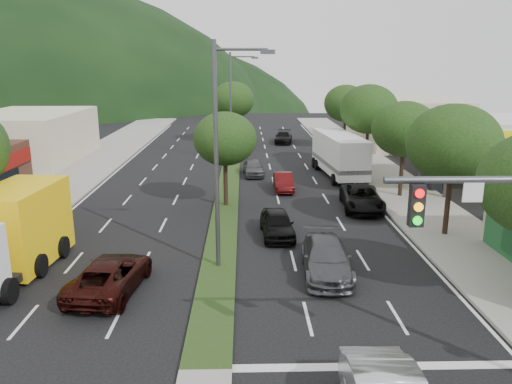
{
  "coord_description": "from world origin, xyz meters",
  "views": [
    {
      "loc": [
        1.21,
        -13.21,
        9.07
      ],
      "look_at": [
        1.84,
        13.1,
        2.23
      ],
      "focal_mm": 35.0,
      "sensor_mm": 36.0,
      "label": 1
    }
  ],
  "objects_px": {
    "tree_med_near": "(225,139)",
    "car_queue_e": "(253,168)",
    "car_queue_d": "(362,198)",
    "box_truck": "(11,235)",
    "tree_r_b": "(454,144)",
    "car_queue_c": "(283,182)",
    "suv_maroon": "(110,275)",
    "tree_med_far": "(233,100)",
    "streetlight_mid": "(233,102)",
    "car_queue_a": "(277,224)",
    "tree_r_e": "(346,103)",
    "car_queue_f": "(283,137)",
    "tree_r_c": "(405,129)",
    "streetlight_near": "(221,147)",
    "tree_r_d": "(369,109)",
    "motorhome": "(339,154)",
    "car_queue_b": "(326,258)"
  },
  "relations": [
    {
      "from": "tree_r_d",
      "to": "streetlight_near",
      "type": "relative_size",
      "value": 0.72
    },
    {
      "from": "tree_r_c",
      "to": "car_queue_c",
      "type": "distance_m",
      "value": 9.21
    },
    {
      "from": "tree_med_near",
      "to": "streetlight_near",
      "type": "height_order",
      "value": "streetlight_near"
    },
    {
      "from": "tree_med_far",
      "to": "streetlight_mid",
      "type": "distance_m",
      "value": 11.02
    },
    {
      "from": "tree_med_far",
      "to": "car_queue_d",
      "type": "height_order",
      "value": "tree_med_far"
    },
    {
      "from": "car_queue_a",
      "to": "streetlight_near",
      "type": "bearing_deg",
      "value": -125.93
    },
    {
      "from": "tree_r_d",
      "to": "car_queue_a",
      "type": "bearing_deg",
      "value": -116.95
    },
    {
      "from": "tree_r_d",
      "to": "streetlight_mid",
      "type": "distance_m",
      "value": 12.18
    },
    {
      "from": "car_queue_a",
      "to": "car_queue_d",
      "type": "bearing_deg",
      "value": 38.34
    },
    {
      "from": "tree_r_b",
      "to": "tree_med_far",
      "type": "xyz_separation_m",
      "value": [
        -12.0,
        32.0,
        -0.03
      ]
    },
    {
      "from": "tree_r_b",
      "to": "car_queue_d",
      "type": "xyz_separation_m",
      "value": [
        -3.32,
        5.2,
        -4.31
      ]
    },
    {
      "from": "tree_med_near",
      "to": "car_queue_e",
      "type": "height_order",
      "value": "tree_med_near"
    },
    {
      "from": "car_queue_c",
      "to": "motorhome",
      "type": "bearing_deg",
      "value": 43.89
    },
    {
      "from": "box_truck",
      "to": "tree_r_c",
      "type": "bearing_deg",
      "value": -144.7
    },
    {
      "from": "car_queue_a",
      "to": "car_queue_e",
      "type": "distance_m",
      "value": 15.03
    },
    {
      "from": "tree_med_near",
      "to": "car_queue_f",
      "type": "xyz_separation_m",
      "value": [
        5.79,
        26.49,
        -3.76
      ]
    },
    {
      "from": "tree_r_b",
      "to": "suv_maroon",
      "type": "distance_m",
      "value": 17.98
    },
    {
      "from": "car_queue_a",
      "to": "box_truck",
      "type": "bearing_deg",
      "value": -161.85
    },
    {
      "from": "tree_r_b",
      "to": "motorhome",
      "type": "relative_size",
      "value": 0.76
    },
    {
      "from": "streetlight_mid",
      "to": "car_queue_a",
      "type": "relative_size",
      "value": 2.42
    },
    {
      "from": "tree_r_e",
      "to": "car_queue_f",
      "type": "relative_size",
      "value": 1.46
    },
    {
      "from": "tree_r_c",
      "to": "tree_r_e",
      "type": "height_order",
      "value": "tree_r_e"
    },
    {
      "from": "suv_maroon",
      "to": "car_queue_c",
      "type": "relative_size",
      "value": 1.33
    },
    {
      "from": "tree_r_e",
      "to": "suv_maroon",
      "type": "height_order",
      "value": "tree_r_e"
    },
    {
      "from": "tree_r_b",
      "to": "streetlight_mid",
      "type": "height_order",
      "value": "streetlight_mid"
    },
    {
      "from": "box_truck",
      "to": "car_queue_e",
      "type": "bearing_deg",
      "value": -114.36
    },
    {
      "from": "car_queue_d",
      "to": "box_truck",
      "type": "distance_m",
      "value": 20.12
    },
    {
      "from": "car_queue_d",
      "to": "car_queue_b",
      "type": "bearing_deg",
      "value": -106.46
    },
    {
      "from": "tree_r_c",
      "to": "streetlight_near",
      "type": "bearing_deg",
      "value": -134.51
    },
    {
      "from": "tree_r_b",
      "to": "tree_r_c",
      "type": "relative_size",
      "value": 1.07
    },
    {
      "from": "tree_r_e",
      "to": "streetlight_near",
      "type": "distance_m",
      "value": 34.11
    },
    {
      "from": "tree_r_b",
      "to": "car_queue_c",
      "type": "bearing_deg",
      "value": 127.88
    },
    {
      "from": "car_queue_f",
      "to": "motorhome",
      "type": "xyz_separation_m",
      "value": [
        3.2,
        -17.53,
        1.15
      ]
    },
    {
      "from": "car_queue_e",
      "to": "tree_r_d",
      "type": "bearing_deg",
      "value": 10.75
    },
    {
      "from": "streetlight_near",
      "to": "car_queue_a",
      "type": "xyz_separation_m",
      "value": [
        2.75,
        4.2,
        -4.88
      ]
    },
    {
      "from": "tree_r_c",
      "to": "car_queue_c",
      "type": "xyz_separation_m",
      "value": [
        -7.94,
        2.2,
        -4.12
      ]
    },
    {
      "from": "tree_r_c",
      "to": "car_queue_e",
      "type": "bearing_deg",
      "value": 144.44
    },
    {
      "from": "tree_r_e",
      "to": "streetlight_mid",
      "type": "xyz_separation_m",
      "value": [
        -11.79,
        -7.0,
        0.69
      ]
    },
    {
      "from": "tree_med_near",
      "to": "tree_r_b",
      "type": "bearing_deg",
      "value": -26.57
    },
    {
      "from": "tree_r_b",
      "to": "streetlight_near",
      "type": "bearing_deg",
      "value": -161.27
    },
    {
      "from": "tree_med_far",
      "to": "car_queue_b",
      "type": "xyz_separation_m",
      "value": [
        4.79,
        -36.8,
        -4.27
      ]
    },
    {
      "from": "tree_med_far",
      "to": "car_queue_c",
      "type": "bearing_deg",
      "value": -79.44
    },
    {
      "from": "tree_med_far",
      "to": "car_queue_c",
      "type": "xyz_separation_m",
      "value": [
        4.06,
        -21.8,
        -4.38
      ]
    },
    {
      "from": "car_queue_d",
      "to": "car_queue_e",
      "type": "xyz_separation_m",
      "value": [
        -6.76,
        10.0,
        -0.07
      ]
    },
    {
      "from": "car_queue_f",
      "to": "tree_r_d",
      "type": "bearing_deg",
      "value": -59.28
    },
    {
      "from": "suv_maroon",
      "to": "car_queue_d",
      "type": "distance_m",
      "value": 17.33
    },
    {
      "from": "tree_med_far",
      "to": "car_queue_a",
      "type": "bearing_deg",
      "value": -84.7
    },
    {
      "from": "car_queue_d",
      "to": "car_queue_e",
      "type": "distance_m",
      "value": 12.07
    },
    {
      "from": "streetlight_near",
      "to": "car_queue_d",
      "type": "bearing_deg",
      "value": 47.35
    },
    {
      "from": "tree_r_c",
      "to": "tree_med_near",
      "type": "distance_m",
      "value": 12.17
    }
  ]
}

